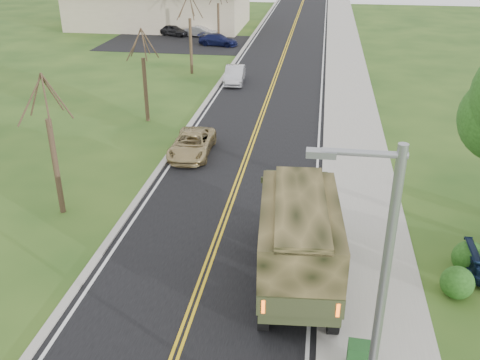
% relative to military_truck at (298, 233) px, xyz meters
% --- Properties ---
extents(road, '(8.00, 120.00, 0.01)m').
position_rel_military_truck_xyz_m(road, '(-3.22, 33.53, -1.99)').
color(road, black).
rests_on(road, ground).
extents(curb_right, '(0.30, 120.00, 0.12)m').
position_rel_military_truck_xyz_m(curb_right, '(0.93, 33.53, -1.93)').
color(curb_right, '#9E998E').
rests_on(curb_right, ground).
extents(sidewalk_right, '(3.20, 120.00, 0.10)m').
position_rel_military_truck_xyz_m(sidewalk_right, '(2.68, 33.53, -1.94)').
color(sidewalk_right, '#9E998E').
rests_on(sidewalk_right, ground).
extents(curb_left, '(0.30, 120.00, 0.10)m').
position_rel_military_truck_xyz_m(curb_left, '(-7.37, 33.53, -1.94)').
color(curb_left, '#9E998E').
rests_on(curb_left, ground).
extents(street_light, '(1.65, 0.22, 8.00)m').
position_rel_military_truck_xyz_m(street_light, '(1.68, -6.97, 2.44)').
color(street_light, gray).
rests_on(street_light, ground).
extents(bare_tree_a, '(1.93, 2.26, 6.08)m').
position_rel_military_truck_xyz_m(bare_tree_a, '(-10.22, 3.53, 0.63)').
color(bare_tree_a, '#38281C').
rests_on(bare_tree_a, ground).
extents(bare_tree_b, '(1.83, 2.14, 5.73)m').
position_rel_military_truck_xyz_m(bare_tree_b, '(-10.22, 15.53, 0.48)').
color(bare_tree_b, '#38281C').
rests_on(bare_tree_b, ground).
extents(bare_tree_c, '(2.04, 2.39, 6.42)m').
position_rel_military_truck_xyz_m(bare_tree_c, '(-10.22, 27.53, 0.78)').
color(bare_tree_c, '#38281C').
rests_on(bare_tree_c, ground).
extents(bare_tree_d, '(1.88, 2.20, 5.91)m').
position_rel_military_truck_xyz_m(bare_tree_d, '(-10.22, 39.53, 0.56)').
color(bare_tree_d, '#38281C').
rests_on(bare_tree_d, ground).
extents(commercial_building, '(25.50, 21.50, 5.65)m').
position_rel_military_truck_xyz_m(commercial_building, '(-19.20, 49.50, 0.69)').
color(commercial_building, tan).
rests_on(commercial_building, ground).
extents(military_truck, '(2.95, 7.15, 3.48)m').
position_rel_military_truck_xyz_m(military_truck, '(0.00, 0.00, 0.00)').
color(military_truck, black).
rests_on(military_truck, ground).
extents(suv_champagne, '(2.14, 4.45, 1.22)m').
position_rel_military_truck_xyz_m(suv_champagne, '(-6.17, 10.58, -1.38)').
color(suv_champagne, tan).
rests_on(suv_champagne, ground).
extents(sedan_silver, '(1.67, 4.09, 1.32)m').
position_rel_military_truck_xyz_m(sedan_silver, '(-6.22, 25.12, -1.33)').
color(sedan_silver, '#B0B0B5').
rests_on(sedan_silver, ground).
extents(utility_box_near, '(0.62, 0.52, 0.80)m').
position_rel_military_truck_xyz_m(utility_box_near, '(1.92, -3.78, -1.49)').
color(utility_box_near, '#19461B').
rests_on(utility_box_near, sidewalk_right).
extents(lot_car_dark, '(3.87, 2.76, 1.22)m').
position_rel_military_truck_xyz_m(lot_car_dark, '(-16.01, 43.53, -1.38)').
color(lot_car_dark, black).
rests_on(lot_car_dark, ground).
extents(lot_car_silver, '(3.78, 2.14, 1.18)m').
position_rel_military_truck_xyz_m(lot_car_silver, '(-12.91, 43.20, -1.40)').
color(lot_car_silver, '#A6A7AB').
rests_on(lot_car_silver, ground).
extents(lot_car_navy, '(4.27, 2.34, 1.17)m').
position_rel_military_truck_xyz_m(lot_car_navy, '(-10.17, 38.98, -1.41)').
color(lot_car_navy, '#10143B').
rests_on(lot_car_navy, ground).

